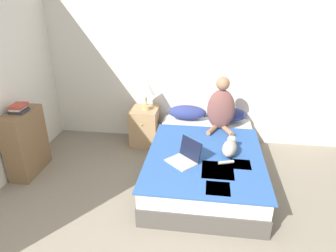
{
  "coord_description": "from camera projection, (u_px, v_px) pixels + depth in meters",
  "views": [
    {
      "loc": [
        0.43,
        -1.22,
        2.29
      ],
      "look_at": [
        -0.01,
        2.03,
        0.79
      ],
      "focal_mm": 32.0,
      "sensor_mm": 36.0,
      "label": 1
    }
  ],
  "objects": [
    {
      "name": "pillow_near",
      "position": [
        187.0,
        112.0,
        4.66
      ],
      "size": [
        0.59,
        0.27,
        0.22
      ],
      "color": "navy",
      "rests_on": "bed"
    },
    {
      "name": "table_lamp",
      "position": [
        146.0,
        89.0,
        4.5
      ],
      "size": [
        0.27,
        0.27,
        0.48
      ],
      "color": "tan",
      "rests_on": "nightstand"
    },
    {
      "name": "laptop_open",
      "position": [
        184.0,
        157.0,
        3.51
      ],
      "size": [
        0.44,
        0.44,
        0.26
      ],
      "rotation": [
        0.0,
        0.0,
        -0.75
      ],
      "color": "#B7B7BC",
      "rests_on": "bed"
    },
    {
      "name": "book_stack_top",
      "position": [
        18.0,
        108.0,
        3.76
      ],
      "size": [
        0.19,
        0.22,
        0.1
      ],
      "color": "#2D2D33",
      "rests_on": "bookshelf"
    },
    {
      "name": "person_sitting",
      "position": [
        221.0,
        107.0,
        4.24
      ],
      "size": [
        0.39,
        0.38,
        0.77
      ],
      "color": "brown",
      "rests_on": "bed"
    },
    {
      "name": "wall_back",
      "position": [
        180.0,
        62.0,
        4.58
      ],
      "size": [
        5.16,
        0.05,
        2.55
      ],
      "color": "silver",
      "rests_on": "ground_plane"
    },
    {
      "name": "bed",
      "position": [
        205.0,
        162.0,
        3.94
      ],
      "size": [
        1.41,
        2.14,
        0.44
      ],
      "color": "#4C4742",
      "rests_on": "ground_plane"
    },
    {
      "name": "cat_tabby",
      "position": [
        230.0,
        147.0,
        3.66
      ],
      "size": [
        0.25,
        0.5,
        0.18
      ],
      "rotation": [
        0.0,
        0.0,
        1.38
      ],
      "color": "#A8A399",
      "rests_on": "bed"
    },
    {
      "name": "bookshelf",
      "position": [
        26.0,
        143.0,
        3.97
      ],
      "size": [
        0.27,
        0.63,
        0.88
      ],
      "color": "brown",
      "rests_on": "ground_plane"
    },
    {
      "name": "pillow_far",
      "position": [
        227.0,
        114.0,
        4.58
      ],
      "size": [
        0.59,
        0.27,
        0.22
      ],
      "color": "navy",
      "rests_on": "bed"
    },
    {
      "name": "nightstand",
      "position": [
        145.0,
        126.0,
        4.79
      ],
      "size": [
        0.42,
        0.46,
        0.59
      ],
      "color": "tan",
      "rests_on": "ground_plane"
    }
  ]
}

